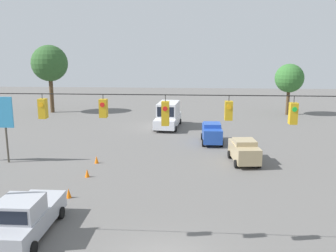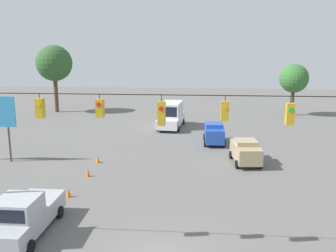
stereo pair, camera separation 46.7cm
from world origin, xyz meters
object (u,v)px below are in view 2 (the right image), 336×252
(traffic_cone_third, at_px, (88,172))
(tree_horizon_right, at_px, (294,79))
(box_truck_white_withflow_deep, at_px, (171,115))
(traffic_cone_nearest, at_px, (45,216))
(tree_horizon_left, at_px, (54,63))
(traffic_cone_second, at_px, (68,192))
(overhead_signal_span, at_px, (162,142))
(sedan_tan_oncoming_far, at_px, (246,151))
(traffic_cone_fourth, at_px, (98,159))
(pickup_truck_silver_parked_shoulder, at_px, (24,216))
(sedan_blue_oncoming_deep, at_px, (214,133))

(traffic_cone_third, relative_size, tree_horizon_right, 0.09)
(box_truck_white_withflow_deep, height_order, traffic_cone_nearest, box_truck_white_withflow_deep)
(traffic_cone_nearest, relative_size, tree_horizon_left, 0.06)
(traffic_cone_nearest, bearing_deg, traffic_cone_second, -91.07)
(overhead_signal_span, bearing_deg, box_truck_white_withflow_deep, -86.38)
(overhead_signal_span, bearing_deg, sedan_tan_oncoming_far, -111.48)
(traffic_cone_second, distance_m, traffic_cone_fourth, 6.99)
(overhead_signal_span, relative_size, box_truck_white_withflow_deep, 3.61)
(pickup_truck_silver_parked_shoulder, relative_size, traffic_cone_third, 9.30)
(traffic_cone_fourth, relative_size, tree_horizon_left, 0.06)
(sedan_blue_oncoming_deep, relative_size, traffic_cone_second, 6.74)
(overhead_signal_span, relative_size, sedan_blue_oncoming_deep, 5.84)
(sedan_blue_oncoming_deep, xyz_separation_m, pickup_truck_silver_parked_shoulder, (9.89, 18.76, -0.05))
(box_truck_white_withflow_deep, bearing_deg, traffic_cone_third, 74.99)
(traffic_cone_second, height_order, traffic_cone_third, same)
(traffic_cone_fourth, bearing_deg, tree_horizon_right, -131.45)
(traffic_cone_third, bearing_deg, traffic_cone_second, 88.56)
(sedan_blue_oncoming_deep, relative_size, tree_horizon_right, 0.59)
(pickup_truck_silver_parked_shoulder, bearing_deg, tree_horizon_left, -71.23)
(sedan_blue_oncoming_deep, bearing_deg, traffic_cone_third, 47.81)
(overhead_signal_span, relative_size, traffic_cone_second, 39.36)
(tree_horizon_right, bearing_deg, box_truck_white_withflow_deep, 30.37)
(box_truck_white_withflow_deep, relative_size, pickup_truck_silver_parked_shoulder, 1.17)
(traffic_cone_nearest, bearing_deg, box_truck_white_withflow_deep, -101.11)
(tree_horizon_right, bearing_deg, traffic_cone_second, 55.94)
(sedan_tan_oncoming_far, distance_m, pickup_truck_silver_parked_shoulder, 17.56)
(pickup_truck_silver_parked_shoulder, bearing_deg, traffic_cone_fourth, -92.14)
(pickup_truck_silver_parked_shoulder, distance_m, tree_horizon_left, 37.04)
(sedan_blue_oncoming_deep, xyz_separation_m, traffic_cone_third, (9.29, 10.25, -0.72))
(sedan_tan_oncoming_far, height_order, traffic_cone_nearest, sedan_tan_oncoming_far)
(traffic_cone_nearest, xyz_separation_m, traffic_cone_fourth, (0.00, -10.34, 0.00))
(tree_horizon_left, bearing_deg, overhead_signal_span, 117.84)
(tree_horizon_right, bearing_deg, overhead_signal_span, 68.55)
(box_truck_white_withflow_deep, xyz_separation_m, sedan_blue_oncoming_deep, (-4.67, 6.97, -0.39))
(sedan_tan_oncoming_far, distance_m, traffic_cone_third, 12.30)
(overhead_signal_span, height_order, traffic_cone_third, overhead_signal_span)
(traffic_cone_third, height_order, tree_horizon_right, tree_horizon_right)
(sedan_blue_oncoming_deep, distance_m, tree_horizon_left, 27.46)
(overhead_signal_span, distance_m, traffic_cone_nearest, 8.29)
(pickup_truck_silver_parked_shoulder, xyz_separation_m, traffic_cone_nearest, (-0.44, -1.42, -0.68))
(sedan_tan_oncoming_far, height_order, traffic_cone_second, sedan_tan_oncoming_far)
(pickup_truck_silver_parked_shoulder, relative_size, traffic_cone_second, 9.30)
(traffic_cone_nearest, height_order, tree_horizon_left, tree_horizon_left)
(sedan_tan_oncoming_far, bearing_deg, overhead_signal_span, 68.52)
(pickup_truck_silver_parked_shoulder, relative_size, traffic_cone_fourth, 9.30)
(box_truck_white_withflow_deep, distance_m, sedan_blue_oncoming_deep, 8.40)
(sedan_tan_oncoming_far, bearing_deg, traffic_cone_third, 19.80)
(traffic_cone_fourth, distance_m, tree_horizon_right, 31.24)
(overhead_signal_span, xyz_separation_m, pickup_truck_silver_parked_shoulder, (6.89, -0.70, -4.08))
(traffic_cone_third, bearing_deg, traffic_cone_nearest, 88.74)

